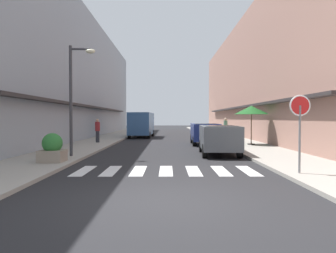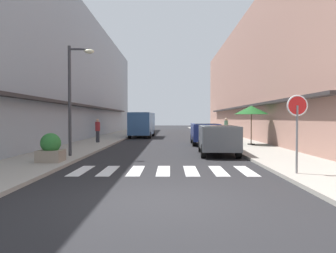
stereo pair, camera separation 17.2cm
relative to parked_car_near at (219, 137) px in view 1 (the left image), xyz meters
The scene contains 15 objects.
ground_plane 11.54m from the parked_car_near, 103.06° to the left, with size 110.07×110.07×0.00m, color #232326.
sidewalk_left 13.68m from the parked_car_near, 124.79° to the left, with size 3.07×70.04×0.12m, color #9E998E.
sidewalk_right 11.54m from the parked_car_near, 77.01° to the left, with size 3.07×70.04×0.12m, color #9E998E.
building_row_left 17.96m from the parked_car_near, 132.92° to the left, with size 5.50×47.03×11.11m.
building_row_right 15.04m from the parked_car_near, 62.49° to the left, with size 5.50×47.03×10.94m.
crosswalk 5.54m from the parked_car_near, 118.42° to the right, with size 6.15×2.20×0.01m.
parked_car_near is the anchor object (origin of this frame).
parked_car_mid 6.21m from the parked_car_near, 90.00° to the left, with size 1.87×4.06×1.47m.
delivery_van 15.44m from the parked_car_near, 109.11° to the left, with size 2.17×5.47×2.37m.
round_street_sign 6.24m from the parked_car_near, 75.49° to the right, with size 0.65×0.07×2.42m.
street_lamp 7.22m from the parked_car_near, 168.63° to the right, with size 1.19×0.28×4.97m.
cafe_umbrella 5.83m from the parked_car_near, 59.59° to the left, with size 2.18×2.18×2.52m.
planter_corner 7.81m from the parked_car_near, 154.95° to the right, with size 0.92×0.92×1.12m.
pedestrian_walking_near 10.14m from the parked_car_near, 137.88° to the left, with size 0.34×0.34×1.67m.
pedestrian_walking_far 12.64m from the parked_car_near, 78.37° to the left, with size 0.34×0.34×1.74m.
Camera 1 is at (0.07, -7.02, 1.82)m, focal length 34.25 mm.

